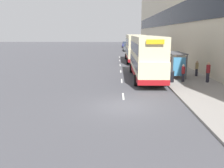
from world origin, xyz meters
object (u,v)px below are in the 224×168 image
at_px(car_1, 127,47).
at_px(pedestrian_3, 178,67).
at_px(pedestrian_4, 208,72).
at_px(double_decker_bus_ahead, 135,48).
at_px(pedestrian_1, 183,73).
at_px(car_0, 125,44).
at_px(bus_shelter, 177,60).
at_px(litter_bin, 171,76).
at_px(pedestrian_at_shelter, 197,68).
at_px(pedestrian_2, 169,62).
at_px(double_decker_bus_near, 146,56).

height_order(car_1, pedestrian_3, car_1).
bearing_deg(pedestrian_4, double_decker_bus_ahead, 107.46).
relative_size(pedestrian_1, pedestrian_4, 0.88).
bearing_deg(car_0, bus_shelter, -86.26).
relative_size(double_decker_bus_ahead, pedestrian_1, 6.66).
relative_size(car_1, litter_bin, 4.32).
height_order(pedestrian_at_shelter, pedestrian_2, pedestrian_2).
relative_size(double_decker_bus_near, double_decker_bus_ahead, 1.06).
distance_m(pedestrian_at_shelter, pedestrian_1, 3.83).
bearing_deg(car_0, pedestrian_1, -86.53).
bearing_deg(litter_bin, pedestrian_4, -0.25).
bearing_deg(pedestrian_2, bus_shelter, -92.13).
bearing_deg(car_0, pedestrian_at_shelter, -83.99).
bearing_deg(pedestrian_3, car_0, 94.32).
distance_m(bus_shelter, car_1, 38.32).
relative_size(bus_shelter, pedestrian_4, 2.26).
xyz_separation_m(car_1, litter_bin, (2.49, -41.15, -0.23)).
bearing_deg(litter_bin, pedestrian_1, 8.86).
xyz_separation_m(bus_shelter, pedestrian_2, (0.17, 4.68, -0.79)).
distance_m(pedestrian_3, litter_bin, 4.65).
bearing_deg(pedestrian_4, pedestrian_1, 175.05).
xyz_separation_m(car_0, pedestrian_1, (3.48, -57.30, 0.07)).
height_order(double_decker_bus_near, double_decker_bus_ahead, same).
xyz_separation_m(car_0, pedestrian_2, (3.74, -49.79, 0.18)).
xyz_separation_m(car_1, pedestrian_at_shelter, (5.85, -37.85, 0.07)).
relative_size(double_decker_bus_ahead, car_1, 2.39).
height_order(double_decker_bus_ahead, pedestrian_4, double_decker_bus_ahead).
relative_size(double_decker_bus_near, litter_bin, 10.98).
bearing_deg(bus_shelter, double_decker_bus_near, -170.18).
relative_size(pedestrian_1, litter_bin, 1.55).
height_order(car_0, pedestrian_1, car_0).
bearing_deg(pedestrian_2, pedestrian_3, -85.27).
relative_size(pedestrian_2, pedestrian_4, 1.00).
distance_m(pedestrian_1, pedestrian_4, 2.23).
bearing_deg(pedestrian_3, pedestrian_2, 94.73).
bearing_deg(pedestrian_2, double_decker_bus_near, -123.49).
bearing_deg(litter_bin, pedestrian_3, 68.86).
distance_m(car_0, pedestrian_3, 53.30).
height_order(car_0, pedestrian_at_shelter, car_0).
bearing_deg(car_0, pedestrian_4, -84.34).
distance_m(double_decker_bus_ahead, litter_bin, 17.73).
height_order(car_1, pedestrian_at_shelter, car_1).
xyz_separation_m(pedestrian_3, litter_bin, (-1.67, -4.33, -0.31)).
distance_m(double_decker_bus_ahead, pedestrian_at_shelter, 15.31).
relative_size(car_1, pedestrian_1, 2.78).
xyz_separation_m(car_0, car_1, (-0.15, -16.33, -0.01)).
distance_m(double_decker_bus_near, pedestrian_at_shelter, 5.66).
xyz_separation_m(double_decker_bus_near, pedestrian_4, (5.43, -2.46, -1.20)).
bearing_deg(car_0, double_decker_bus_ahead, -89.74).
distance_m(double_decker_bus_near, double_decker_bus_ahead, 15.07).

